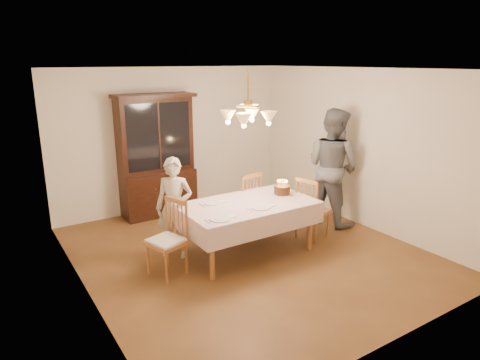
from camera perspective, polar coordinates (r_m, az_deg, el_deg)
ground at (r=6.35m, az=0.99°, el=-9.57°), size 5.00×5.00×0.00m
room_shell at (r=5.85m, az=1.06°, el=4.57°), size 5.00×5.00×5.00m
dining_table at (r=6.09m, az=1.02°, el=-3.75°), size 1.90×1.10×0.76m
china_hutch at (r=7.73m, az=-11.06°, el=2.93°), size 1.38×0.54×2.16m
chair_far_side at (r=6.94m, az=0.58°, el=-3.38°), size 0.50×0.48×1.00m
chair_left_end at (r=5.64m, az=-9.73°, el=-8.15°), size 0.53×0.55×1.00m
chair_right_end at (r=6.75m, az=9.61°, el=-4.18°), size 0.51×0.52×1.00m
elderly_woman at (r=6.06m, az=-8.74°, el=-3.71°), size 0.62×0.60×1.44m
adult_in_grey at (r=7.34m, az=12.19°, el=1.72°), size 0.88×1.05×1.96m
birthday_cake at (r=6.43m, az=5.63°, el=-1.41°), size 0.30×0.30×0.23m
place_setting_near_left at (r=5.46m, az=-2.57°, el=-5.18°), size 0.41×0.26×0.02m
place_setting_near_right at (r=5.88m, az=2.92°, el=-3.66°), size 0.41×0.26×0.02m
place_setting_far_left at (r=6.05m, az=-3.61°, el=-3.08°), size 0.38×0.23×0.02m
chandelier at (r=5.79m, az=1.08°, el=8.41°), size 0.62×0.62×0.73m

